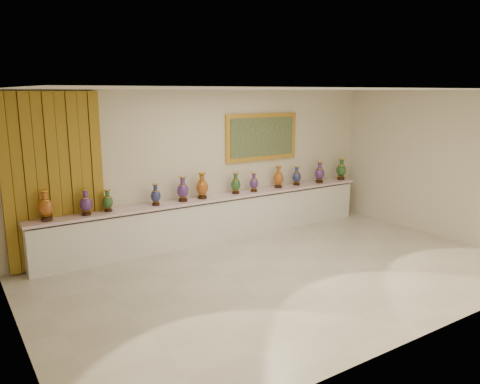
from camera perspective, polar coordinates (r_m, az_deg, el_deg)
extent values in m
plane|color=beige|center=(7.90, 5.59, -9.95)|extent=(8.00, 8.00, 0.00)
plane|color=beige|center=(9.51, -3.68, 3.26)|extent=(8.00, 0.00, 8.00)
plane|color=beige|center=(5.90, -26.09, -3.47)|extent=(0.00, 5.00, 5.00)
plane|color=beige|center=(10.43, 23.22, 3.08)|extent=(0.00, 5.00, 5.00)
plane|color=white|center=(7.33, 6.08, 12.36)|extent=(8.00, 8.00, 0.00)
cube|color=#AF9825|center=(8.41, -21.74, 1.24)|extent=(1.64, 0.14, 2.95)
cube|color=gold|center=(10.09, 2.68, 6.73)|extent=(1.80, 0.06, 1.00)
cube|color=#19331C|center=(10.06, 2.79, 6.71)|extent=(1.62, 0.02, 0.82)
cube|color=white|center=(9.55, -2.91, -3.43)|extent=(7.20, 0.42, 0.81)
cube|color=#F7D0D8|center=(9.42, -2.88, -0.70)|extent=(7.28, 0.48, 0.05)
cylinder|color=black|center=(8.28, -22.48, -3.06)|extent=(0.18, 0.18, 0.05)
cone|color=gold|center=(8.26, -22.51, -2.69)|extent=(0.16, 0.16, 0.03)
ellipsoid|color=maroon|center=(8.23, -22.59, -1.74)|extent=(0.31, 0.31, 0.30)
cylinder|color=gold|center=(8.20, -22.66, -0.89)|extent=(0.16, 0.16, 0.01)
cylinder|color=maroon|center=(8.19, -22.70, -0.45)|extent=(0.09, 0.09, 0.11)
cone|color=maroon|center=(8.17, -22.74, 0.05)|extent=(0.16, 0.16, 0.04)
cylinder|color=gold|center=(8.17, -22.75, 0.18)|extent=(0.17, 0.17, 0.01)
cylinder|color=black|center=(8.41, -18.20, -2.53)|extent=(0.16, 0.16, 0.04)
cone|color=gold|center=(8.39, -18.22, -2.21)|extent=(0.14, 0.14, 0.03)
ellipsoid|color=#200C47|center=(8.37, -18.27, -1.38)|extent=(0.27, 0.27, 0.26)
cylinder|color=gold|center=(8.34, -18.32, -0.64)|extent=(0.14, 0.14, 0.01)
cylinder|color=#200C47|center=(8.33, -18.35, -0.25)|extent=(0.08, 0.08, 0.09)
cone|color=#200C47|center=(8.32, -18.38, 0.18)|extent=(0.14, 0.14, 0.03)
cylinder|color=gold|center=(8.31, -18.39, 0.30)|extent=(0.15, 0.15, 0.01)
cylinder|color=black|center=(8.54, -15.76, -2.17)|extent=(0.14, 0.14, 0.04)
cone|color=gold|center=(8.53, -15.78, -1.89)|extent=(0.12, 0.12, 0.03)
ellipsoid|color=black|center=(8.51, -15.82, -1.19)|extent=(0.21, 0.21, 0.23)
cylinder|color=gold|center=(8.49, -15.86, -0.55)|extent=(0.12, 0.12, 0.01)
cylinder|color=black|center=(8.48, -15.88, -0.23)|extent=(0.07, 0.07, 0.08)
cone|color=black|center=(8.46, -15.90, 0.14)|extent=(0.12, 0.12, 0.03)
cylinder|color=gold|center=(8.46, -15.90, 0.24)|extent=(0.13, 0.13, 0.01)
cylinder|color=black|center=(8.81, -10.21, -1.47)|extent=(0.14, 0.14, 0.04)
cone|color=gold|center=(8.80, -10.22, -1.19)|extent=(0.13, 0.13, 0.03)
ellipsoid|color=#0D123B|center=(8.78, -10.25, -0.47)|extent=(0.20, 0.20, 0.24)
cylinder|color=gold|center=(8.75, -10.27, 0.17)|extent=(0.13, 0.13, 0.01)
cylinder|color=#0D123B|center=(8.74, -10.28, 0.50)|extent=(0.08, 0.08, 0.09)
cone|color=#0D123B|center=(8.73, -10.30, 0.87)|extent=(0.13, 0.13, 0.03)
cylinder|color=gold|center=(8.73, -10.30, 0.97)|extent=(0.13, 0.13, 0.01)
cylinder|color=black|center=(9.05, -6.96, -0.98)|extent=(0.17, 0.17, 0.05)
cone|color=gold|center=(9.04, -6.97, -0.66)|extent=(0.15, 0.15, 0.03)
ellipsoid|color=#200C47|center=(9.01, -6.99, 0.18)|extent=(0.26, 0.26, 0.28)
cylinder|color=gold|center=(8.98, -7.01, 0.92)|extent=(0.15, 0.15, 0.01)
cylinder|color=#200C47|center=(8.97, -7.02, 1.31)|extent=(0.09, 0.09, 0.10)
cone|color=#200C47|center=(8.96, -7.03, 1.75)|extent=(0.15, 0.15, 0.04)
cylinder|color=gold|center=(8.96, -7.03, 1.86)|extent=(0.16, 0.16, 0.01)
cylinder|color=black|center=(9.24, -4.62, -0.64)|extent=(0.18, 0.18, 0.05)
cone|color=gold|center=(9.23, -4.63, -0.30)|extent=(0.16, 0.16, 0.03)
ellipsoid|color=maroon|center=(9.20, -4.64, 0.57)|extent=(0.24, 0.24, 0.30)
cylinder|color=gold|center=(9.18, -4.65, 1.35)|extent=(0.16, 0.16, 0.01)
cylinder|color=maroon|center=(9.17, -4.66, 1.75)|extent=(0.10, 0.10, 0.11)
cone|color=maroon|center=(9.15, -4.67, 2.21)|extent=(0.16, 0.16, 0.04)
cylinder|color=gold|center=(9.15, -4.67, 2.33)|extent=(0.17, 0.17, 0.01)
cylinder|color=black|center=(9.66, -0.53, -0.07)|extent=(0.15, 0.15, 0.04)
cone|color=gold|center=(9.65, -0.53, 0.21)|extent=(0.13, 0.13, 0.03)
ellipsoid|color=black|center=(9.63, -0.54, 0.91)|extent=(0.25, 0.25, 0.25)
cylinder|color=gold|center=(9.61, -0.54, 1.53)|extent=(0.14, 0.14, 0.01)
cylinder|color=black|center=(9.60, -0.54, 1.86)|extent=(0.08, 0.08, 0.09)
cone|color=black|center=(9.59, -0.54, 2.22)|extent=(0.14, 0.14, 0.03)
cylinder|color=gold|center=(9.59, -0.54, 2.32)|extent=(0.14, 0.14, 0.01)
cylinder|color=black|center=(9.87, 1.70, 0.18)|extent=(0.14, 0.14, 0.04)
cone|color=gold|center=(9.86, 1.70, 0.43)|extent=(0.12, 0.12, 0.03)
ellipsoid|color=#200C47|center=(9.84, 1.70, 1.06)|extent=(0.23, 0.23, 0.23)
cylinder|color=gold|center=(9.82, 1.70, 1.62)|extent=(0.13, 0.13, 0.01)
cylinder|color=#200C47|center=(9.81, 1.71, 1.92)|extent=(0.07, 0.07, 0.08)
cone|color=#200C47|center=(9.80, 1.71, 2.25)|extent=(0.13, 0.13, 0.03)
cylinder|color=gold|center=(9.80, 1.71, 2.34)|extent=(0.13, 0.13, 0.01)
cylinder|color=black|center=(10.29, 4.69, 0.66)|extent=(0.17, 0.17, 0.05)
cone|color=gold|center=(10.28, 4.69, 0.95)|extent=(0.15, 0.15, 0.03)
ellipsoid|color=maroon|center=(10.26, 4.70, 1.67)|extent=(0.29, 0.29, 0.28)
cylinder|color=gold|center=(10.24, 4.72, 2.32)|extent=(0.15, 0.15, 0.01)
cylinder|color=maroon|center=(10.23, 4.72, 2.65)|extent=(0.09, 0.09, 0.10)
cone|color=maroon|center=(10.22, 4.73, 3.03)|extent=(0.15, 0.15, 0.04)
cylinder|color=gold|center=(10.21, 4.73, 3.13)|extent=(0.16, 0.16, 0.01)
cylinder|color=black|center=(10.63, 6.91, 0.97)|extent=(0.15, 0.15, 0.04)
cone|color=gold|center=(10.63, 6.91, 1.21)|extent=(0.13, 0.13, 0.03)
ellipsoid|color=#0D123B|center=(10.60, 6.93, 1.84)|extent=(0.22, 0.22, 0.25)
cylinder|color=gold|center=(10.59, 6.94, 2.40)|extent=(0.14, 0.14, 0.01)
cylinder|color=#0D123B|center=(10.58, 6.95, 2.69)|extent=(0.08, 0.08, 0.09)
cone|color=#0D123B|center=(10.57, 6.96, 3.01)|extent=(0.14, 0.14, 0.03)
cylinder|color=gold|center=(10.56, 6.96, 3.10)|extent=(0.14, 0.14, 0.01)
cylinder|color=black|center=(10.99, 9.64, 1.26)|extent=(0.17, 0.17, 0.05)
cone|color=gold|center=(10.98, 9.65, 1.53)|extent=(0.15, 0.15, 0.03)
ellipsoid|color=#200C47|center=(10.96, 9.67, 2.23)|extent=(0.28, 0.28, 0.28)
cylinder|color=gold|center=(10.94, 9.69, 2.85)|extent=(0.16, 0.16, 0.01)
cylinder|color=#200C47|center=(10.93, 9.71, 3.17)|extent=(0.09, 0.09, 0.10)
cone|color=#200C47|center=(10.92, 9.72, 3.53)|extent=(0.16, 0.16, 0.04)
cylinder|color=gold|center=(10.91, 9.72, 3.63)|extent=(0.16, 0.16, 0.01)
cylinder|color=black|center=(11.49, 12.19, 1.63)|extent=(0.18, 0.18, 0.05)
cone|color=gold|center=(11.48, 12.20, 1.90)|extent=(0.16, 0.16, 0.03)
ellipsoid|color=black|center=(11.45, 12.23, 2.59)|extent=(0.30, 0.30, 0.29)
cylinder|color=gold|center=(11.43, 12.26, 3.21)|extent=(0.16, 0.16, 0.01)
cylinder|color=black|center=(11.43, 12.27, 3.52)|extent=(0.09, 0.09, 0.11)
cone|color=black|center=(11.41, 12.29, 3.88)|extent=(0.16, 0.16, 0.04)
cylinder|color=gold|center=(11.41, 12.30, 3.98)|extent=(0.17, 0.17, 0.01)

